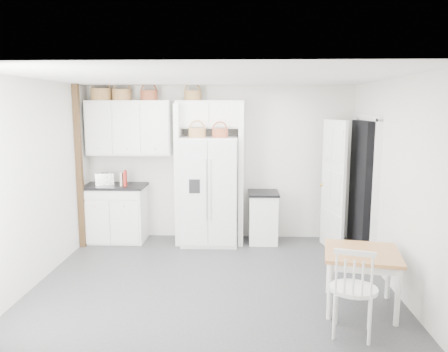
{
  "coord_description": "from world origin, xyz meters",
  "views": [
    {
      "loc": [
        0.34,
        -5.41,
        2.24
      ],
      "look_at": [
        0.13,
        0.4,
        1.32
      ],
      "focal_mm": 35.0,
      "sensor_mm": 36.0,
      "label": 1
    }
  ],
  "objects": [
    {
      "name": "floor",
      "position": [
        0.0,
        0.0,
        0.0
      ],
      "size": [
        4.5,
        4.5,
        0.0
      ],
      "primitive_type": "plane",
      "color": "#4C4C4D",
      "rests_on": "ground"
    },
    {
      "name": "ceiling",
      "position": [
        0.0,
        0.0,
        2.6
      ],
      "size": [
        4.5,
        4.5,
        0.0
      ],
      "primitive_type": "plane",
      "color": "white",
      "rests_on": "wall_back"
    },
    {
      "name": "wall_back",
      "position": [
        0.0,
        2.0,
        1.3
      ],
      "size": [
        4.5,
        0.0,
        4.5
      ],
      "primitive_type": "plane",
      "rotation": [
        1.57,
        0.0,
        0.0
      ],
      "color": "silver",
      "rests_on": "floor"
    },
    {
      "name": "wall_left",
      "position": [
        -2.25,
        0.0,
        1.3
      ],
      "size": [
        0.0,
        4.0,
        4.0
      ],
      "primitive_type": "plane",
      "rotation": [
        1.57,
        0.0,
        1.57
      ],
      "color": "silver",
      "rests_on": "floor"
    },
    {
      "name": "wall_right",
      "position": [
        2.25,
        0.0,
        1.3
      ],
      "size": [
        0.0,
        4.0,
        4.0
      ],
      "primitive_type": "plane",
      "rotation": [
        1.57,
        0.0,
        -1.57
      ],
      "color": "silver",
      "rests_on": "floor"
    },
    {
      "name": "refrigerator",
      "position": [
        -0.15,
        1.64,
        0.88
      ],
      "size": [
        0.91,
        0.73,
        1.77
      ],
      "primitive_type": "cube",
      "color": "silver",
      "rests_on": "floor"
    },
    {
      "name": "base_cab_left",
      "position": [
        -1.75,
        1.7,
        0.46
      ],
      "size": [
        0.99,
        0.63,
        0.92
      ],
      "primitive_type": "cube",
      "color": "white",
      "rests_on": "floor"
    },
    {
      "name": "base_cab_right",
      "position": [
        0.74,
        1.7,
        0.41
      ],
      "size": [
        0.46,
        0.56,
        0.81
      ],
      "primitive_type": "cube",
      "color": "white",
      "rests_on": "floor"
    },
    {
      "name": "dining_table",
      "position": [
        1.7,
        -0.72,
        0.33
      ],
      "size": [
        0.93,
        0.93,
        0.67
      ],
      "primitive_type": "cube",
      "rotation": [
        0.0,
        0.0,
        -0.19
      ],
      "color": "#975C2D",
      "rests_on": "floor"
    },
    {
      "name": "windsor_chair",
      "position": [
        1.47,
        -1.31,
        0.48
      ],
      "size": [
        0.57,
        0.54,
        0.95
      ],
      "primitive_type": "cube",
      "rotation": [
        0.0,
        0.0,
        -0.28
      ],
      "color": "white",
      "rests_on": "floor"
    },
    {
      "name": "counter_left",
      "position": [
        -1.75,
        1.7,
        0.94
      ],
      "size": [
        1.03,
        0.67,
        0.04
      ],
      "primitive_type": "cube",
      "color": "black",
      "rests_on": "base_cab_left"
    },
    {
      "name": "counter_right",
      "position": [
        0.74,
        1.7,
        0.83
      ],
      "size": [
        0.5,
        0.59,
        0.04
      ],
      "primitive_type": "cube",
      "color": "black",
      "rests_on": "base_cab_right"
    },
    {
      "name": "toaster",
      "position": [
        -1.89,
        1.66,
        1.06
      ],
      "size": [
        0.33,
        0.24,
        0.21
      ],
      "primitive_type": "cube",
      "rotation": [
        0.0,
        0.0,
        0.24
      ],
      "color": "silver",
      "rests_on": "counter_left"
    },
    {
      "name": "cookbook_red",
      "position": [
        -1.54,
        1.62,
        1.08
      ],
      "size": [
        0.06,
        0.17,
        0.25
      ],
      "primitive_type": "cube",
      "rotation": [
        0.0,
        0.0,
        0.11
      ],
      "color": "#B0231A",
      "rests_on": "counter_left"
    },
    {
      "name": "cookbook_cream",
      "position": [
        -1.6,
        1.62,
        1.07
      ],
      "size": [
        0.05,
        0.15,
        0.22
      ],
      "primitive_type": "cube",
      "rotation": [
        0.0,
        0.0,
        0.11
      ],
      "color": "beige",
      "rests_on": "counter_left"
    },
    {
      "name": "basket_upper_a",
      "position": [
        -1.95,
        1.83,
        2.45
      ],
      "size": [
        0.34,
        0.34,
        0.19
      ],
      "primitive_type": "cylinder",
      "color": "#96592D",
      "rests_on": "upper_cabinet"
    },
    {
      "name": "basket_upper_b",
      "position": [
        -1.61,
        1.83,
        2.44
      ],
      "size": [
        0.31,
        0.31,
        0.18
      ],
      "primitive_type": "cylinder",
      "color": "#96592D",
      "rests_on": "upper_cabinet"
    },
    {
      "name": "basket_upper_c",
      "position": [
        -1.16,
        1.83,
        2.43
      ],
      "size": [
        0.28,
        0.28,
        0.16
      ],
      "primitive_type": "cylinder",
      "color": "brown",
      "rests_on": "upper_cabinet"
    },
    {
      "name": "basket_bridge_a",
      "position": [
        -0.44,
        1.83,
        2.43
      ],
      "size": [
        0.28,
        0.28,
        0.16
      ],
      "primitive_type": "cylinder",
      "color": "#96592D",
      "rests_on": "bridge_cabinet"
    },
    {
      "name": "basket_fridge_a",
      "position": [
        -0.34,
        1.54,
        1.84
      ],
      "size": [
        0.27,
        0.27,
        0.15
      ],
      "primitive_type": "cylinder",
      "color": "#96592D",
      "rests_on": "refrigerator"
    },
    {
      "name": "basket_fridge_b",
      "position": [
        0.03,
        1.54,
        1.83
      ],
      "size": [
        0.25,
        0.25,
        0.14
      ],
      "primitive_type": "cylinder",
      "color": "brown",
      "rests_on": "refrigerator"
    },
    {
      "name": "upper_cabinet",
      "position": [
        -1.5,
        1.83,
        1.9
      ],
      "size": [
        1.4,
        0.34,
        0.9
      ],
      "primitive_type": "cube",
      "color": "white",
      "rests_on": "wall_back"
    },
    {
      "name": "bridge_cabinet",
      "position": [
        -0.15,
        1.83,
        2.12
      ],
      "size": [
        1.12,
        0.34,
        0.45
      ],
      "primitive_type": "cube",
      "color": "white",
      "rests_on": "wall_back"
    },
    {
      "name": "fridge_panel_left",
      "position": [
        -0.66,
        1.7,
        1.15
      ],
      "size": [
        0.08,
        0.6,
        2.3
      ],
      "primitive_type": "cube",
      "color": "white",
      "rests_on": "floor"
    },
    {
      "name": "fridge_panel_right",
      "position": [
        0.36,
        1.7,
        1.15
      ],
      "size": [
        0.08,
        0.6,
        2.3
      ],
      "primitive_type": "cube",
      "color": "white",
      "rests_on": "floor"
    },
    {
      "name": "trim_post",
      "position": [
        -2.2,
        1.35,
        1.3
      ],
      "size": [
        0.09,
        0.09,
        2.6
      ],
      "primitive_type": "cube",
      "color": "black",
      "rests_on": "floor"
    },
    {
      "name": "doorway_void",
      "position": [
        2.16,
        1.0,
        1.02
      ],
      "size": [
        0.18,
        0.85,
        2.05
      ],
      "primitive_type": "cube",
      "color": "black",
      "rests_on": "floor"
    },
    {
      "name": "door_slab",
      "position": [
        1.8,
        1.33,
        1.02
      ],
      "size": [
        0.21,
        0.79,
        2.05
      ],
      "primitive_type": "cube",
      "rotation": [
        0.0,
        0.0,
        -1.36
      ],
      "color": "white",
      "rests_on": "floor"
    }
  ]
}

